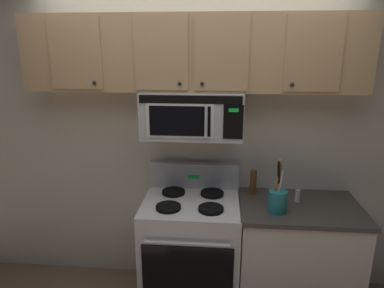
{
  "coord_description": "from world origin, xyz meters",
  "views": [
    {
      "loc": [
        0.22,
        -2.03,
        2.07
      ],
      "look_at": [
        0.0,
        0.49,
        1.35
      ],
      "focal_mm": 31.93,
      "sensor_mm": 36.0,
      "label": 1
    }
  ],
  "objects_px": {
    "utensil_crock_teal": "(278,199)",
    "pepper_mill": "(253,182)",
    "stove_range": "(191,249)",
    "salt_shaker": "(298,196)",
    "over_range_microwave": "(193,114)"
  },
  "relations": [
    {
      "from": "salt_shaker",
      "to": "pepper_mill",
      "type": "relative_size",
      "value": 0.46
    },
    {
      "from": "over_range_microwave",
      "to": "stove_range",
      "type": "bearing_deg",
      "value": -89.86
    },
    {
      "from": "utensil_crock_teal",
      "to": "salt_shaker",
      "type": "relative_size",
      "value": 4.15
    },
    {
      "from": "utensil_crock_teal",
      "to": "pepper_mill",
      "type": "distance_m",
      "value": 0.35
    },
    {
      "from": "over_range_microwave",
      "to": "pepper_mill",
      "type": "distance_m",
      "value": 0.76
    },
    {
      "from": "stove_range",
      "to": "salt_shaker",
      "type": "relative_size",
      "value": 11.62
    },
    {
      "from": "stove_range",
      "to": "over_range_microwave",
      "type": "relative_size",
      "value": 1.47
    },
    {
      "from": "stove_range",
      "to": "utensil_crock_teal",
      "type": "distance_m",
      "value": 0.85
    },
    {
      "from": "over_range_microwave",
      "to": "utensil_crock_teal",
      "type": "relative_size",
      "value": 1.9
    },
    {
      "from": "stove_range",
      "to": "utensil_crock_teal",
      "type": "bearing_deg",
      "value": -10.59
    },
    {
      "from": "over_range_microwave",
      "to": "utensil_crock_teal",
      "type": "distance_m",
      "value": 0.9
    },
    {
      "from": "stove_range",
      "to": "pepper_mill",
      "type": "distance_m",
      "value": 0.75
    },
    {
      "from": "over_range_microwave",
      "to": "pepper_mill",
      "type": "height_order",
      "value": "over_range_microwave"
    },
    {
      "from": "stove_range",
      "to": "over_range_microwave",
      "type": "bearing_deg",
      "value": 90.14
    },
    {
      "from": "stove_range",
      "to": "utensil_crock_teal",
      "type": "height_order",
      "value": "utensil_crock_teal"
    }
  ]
}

